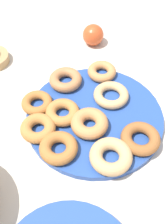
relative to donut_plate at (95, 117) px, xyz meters
The scene contains 13 objects.
ground_plane 0.01m from the donut_plate, ahead, with size 2.40×2.40×0.00m, color beige.
donut_plate is the anchor object (origin of this frame).
donut_0 0.07m from the donut_plate, 67.67° to the right, with size 0.09×0.09×0.02m, color tan.
donut_1 0.08m from the donut_plate, 61.31° to the left, with size 0.08×0.08×0.03m, color #BC7A3D.
donut_2 0.15m from the donut_plate, 48.12° to the left, with size 0.08×0.08×0.02m, color #AD6B33.
donut_3 0.13m from the donut_plate, 163.88° to the left, with size 0.09×0.09×0.03m, color tan.
donut_4 0.13m from the donut_plate, 157.89° to the right, with size 0.09×0.09×0.03m, color #995B2D.
donut_5 0.14m from the donut_plate, 80.22° to the left, with size 0.08×0.08×0.03m, color #BC7A3D.
donut_6 0.15m from the donut_plate, 39.29° to the right, with size 0.08×0.08×0.02m, color #C6844C.
donut_7 0.05m from the donut_plate, 130.15° to the left, with size 0.09×0.09×0.03m, color #C6844C.
donut_8 0.13m from the donut_plate, 111.29° to the left, with size 0.09×0.09×0.03m, color #AD6B33.
donut_9 0.13m from the donut_plate, ahead, with size 0.09×0.09×0.03m, color #B27547.
apple 0.30m from the donut_plate, 30.61° to the right, with size 0.06×0.06×0.06m, color #CC4C23.
Camera 1 is at (-0.36, 0.24, 0.56)m, focal length 45.61 mm.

